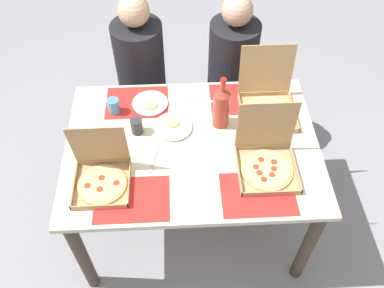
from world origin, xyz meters
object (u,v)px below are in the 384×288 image
object	(u,v)px
plate_far_left	(173,126)
cup_spare	(114,106)
plate_middle	(150,104)
condiment_bowl	(110,147)
diner_right_seat	(230,82)
soda_bottle	(221,106)
cup_clear_right	(137,126)
diner_left_seat	(143,84)
pizza_box_edge_far	(267,160)
pizza_box_center	(101,176)
pizza_box_corner_right	(267,103)

from	to	relation	value
plate_far_left	cup_spare	size ratio (longest dim) A/B	2.31
plate_far_left	plate_middle	size ratio (longest dim) A/B	1.03
condiment_bowl	diner_right_seat	bearing A→B (deg)	45.94
soda_bottle	cup_clear_right	size ratio (longest dim) A/B	3.52
diner_left_seat	plate_middle	bearing A→B (deg)	-79.95
pizza_box_edge_far	diner_left_seat	world-z (taller)	diner_left_seat
cup_clear_right	condiment_bowl	size ratio (longest dim) A/B	1.04
cup_spare	diner_right_seat	size ratio (longest dim) A/B	0.08
pizza_box_center	diner_right_seat	size ratio (longest dim) A/B	0.26
pizza_box_edge_far	cup_clear_right	xyz separation A→B (m)	(-0.66, 0.27, -0.00)
condiment_bowl	diner_left_seat	world-z (taller)	diner_left_seat
pizza_box_corner_right	pizza_box_edge_far	distance (m)	0.41
pizza_box_edge_far	plate_far_left	size ratio (longest dim) A/B	1.56
soda_bottle	condiment_bowl	distance (m)	0.62
soda_bottle	diner_right_seat	xyz separation A→B (m)	(0.14, 0.60, -0.37)
plate_middle	cup_clear_right	bearing A→B (deg)	-108.08
pizza_box_corner_right	diner_right_seat	xyz separation A→B (m)	(-0.13, 0.50, -0.29)
cup_clear_right	diner_right_seat	world-z (taller)	diner_right_seat
plate_far_left	cup_spare	world-z (taller)	cup_spare
cup_spare	condiment_bowl	bearing A→B (deg)	-90.39
pizza_box_edge_far	condiment_bowl	world-z (taller)	pizza_box_edge_far
diner_left_seat	diner_right_seat	xyz separation A→B (m)	(0.61, -0.00, -0.01)
plate_middle	pizza_box_corner_right	bearing A→B (deg)	-5.98
pizza_box_edge_far	cup_spare	bearing A→B (deg)	151.85
cup_clear_right	diner_left_seat	bearing A→B (deg)	90.94
pizza_box_corner_right	cup_clear_right	xyz separation A→B (m)	(-0.73, -0.13, -0.01)
plate_far_left	plate_middle	bearing A→B (deg)	124.91
plate_far_left	condiment_bowl	world-z (taller)	condiment_bowl
diner_right_seat	pizza_box_edge_far	bearing A→B (deg)	-86.05
pizza_box_edge_far	plate_middle	xyz separation A→B (m)	(-0.59, 0.47, -0.04)
pizza_box_corner_right	diner_left_seat	distance (m)	0.94
pizza_box_center	condiment_bowl	xyz separation A→B (m)	(0.02, 0.20, -0.03)
pizza_box_corner_right	plate_far_left	world-z (taller)	pizza_box_corner_right
pizza_box_center	plate_middle	bearing A→B (deg)	66.64
cup_clear_right	diner_left_seat	world-z (taller)	diner_left_seat
pizza_box_corner_right	pizza_box_edge_far	size ratio (longest dim) A/B	1.04
plate_far_left	pizza_box_edge_far	bearing A→B (deg)	-31.72
pizza_box_center	diner_right_seat	world-z (taller)	diner_right_seat
soda_bottle	condiment_bowl	world-z (taller)	soda_bottle
condiment_bowl	diner_left_seat	bearing A→B (deg)	80.56
plate_far_left	pizza_box_center	bearing A→B (deg)	-136.00
pizza_box_edge_far	plate_far_left	distance (m)	0.55
diner_right_seat	condiment_bowl	bearing A→B (deg)	-134.06
pizza_box_center	diner_left_seat	size ratio (longest dim) A/B	0.25
pizza_box_center	diner_left_seat	bearing A→B (deg)	81.16
condiment_bowl	diner_right_seat	distance (m)	1.08
cup_spare	pizza_box_edge_far	bearing A→B (deg)	-28.15
pizza_box_edge_far	plate_far_left	bearing A→B (deg)	148.28
pizza_box_edge_far	pizza_box_center	bearing A→B (deg)	-176.28
pizza_box_corner_right	plate_far_left	xyz separation A→B (m)	(-0.53, -0.11, -0.04)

